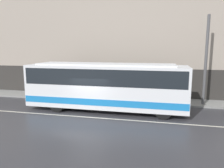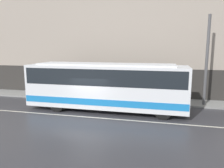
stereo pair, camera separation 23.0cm
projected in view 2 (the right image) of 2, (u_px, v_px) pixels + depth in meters
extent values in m
plane|color=#333338|center=(87.00, 117.00, 14.48)|extent=(60.00, 60.00, 0.00)
cube|color=gray|center=(107.00, 98.00, 19.44)|extent=(60.00, 2.38, 0.14)
cube|color=gray|center=(111.00, 38.00, 19.83)|extent=(60.00, 0.30, 10.83)
cube|color=#2D2B28|center=(110.00, 82.00, 20.35)|extent=(60.00, 0.06, 2.71)
cube|color=beige|center=(87.00, 117.00, 14.48)|extent=(54.00, 0.14, 0.01)
cube|color=silver|center=(106.00, 86.00, 15.71)|extent=(11.41, 2.54, 2.97)
cube|color=#1972BF|center=(106.00, 98.00, 15.87)|extent=(11.35, 2.56, 0.45)
cube|color=black|center=(105.00, 76.00, 15.59)|extent=(11.06, 2.56, 1.13)
cube|color=orange|center=(189.00, 70.00, 14.19)|extent=(0.12, 1.90, 0.28)
cube|color=silver|center=(105.00, 64.00, 15.45)|extent=(9.69, 2.16, 0.12)
cylinder|color=black|center=(163.00, 111.00, 13.92)|extent=(1.06, 0.28, 1.06)
cylinder|color=black|center=(163.00, 103.00, 16.05)|extent=(1.06, 0.28, 1.06)
cylinder|color=black|center=(57.00, 104.00, 15.63)|extent=(1.06, 0.28, 1.06)
cylinder|color=black|center=(70.00, 98.00, 17.75)|extent=(1.06, 0.28, 1.06)
cylinder|color=#4C4C4F|center=(207.00, 61.00, 16.53)|extent=(0.22, 0.22, 6.83)
cylinder|color=navy|center=(80.00, 89.00, 19.63)|extent=(0.36, 0.36, 1.37)
sphere|color=tan|center=(80.00, 80.00, 19.50)|extent=(0.25, 0.25, 0.25)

